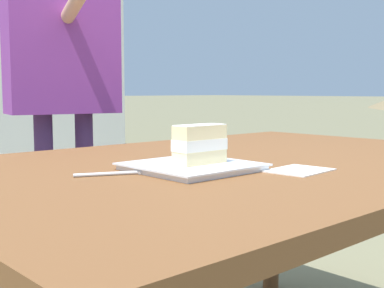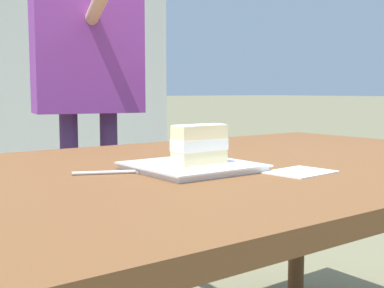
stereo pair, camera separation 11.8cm
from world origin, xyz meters
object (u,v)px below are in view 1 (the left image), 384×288
patio_table (240,186)px  dessert_fork (119,173)px  cake_slice (200,144)px  dessert_plate (192,167)px  paper_napkin (299,170)px  diner_person (62,49)px

patio_table → dessert_fork: dessert_fork is taller
cake_slice → dessert_fork: cake_slice is taller
dessert_plate → paper_napkin: bearing=134.6°
cake_slice → paper_napkin: cake_slice is taller
patio_table → dessert_fork: (0.39, -0.00, 0.08)m
patio_table → diner_person: (0.01, -0.94, 0.43)m
dessert_plate → paper_napkin: (-0.17, 0.17, -0.01)m
dessert_fork → diner_person: bearing=-112.0°
paper_napkin → dessert_plate: bearing=-45.4°
dessert_plate → diner_person: 1.08m
dessert_plate → diner_person: size_ratio=0.17×
patio_table → dessert_fork: bearing=-0.2°
dessert_fork → paper_napkin: dessert_fork is taller
dessert_plate → diner_person: bearing=-102.2°
dessert_plate → diner_person: diner_person is taller
patio_table → paper_napkin: size_ratio=10.43×
dessert_plate → dessert_fork: size_ratio=1.63×
patio_table → paper_napkin: (0.06, 0.23, 0.08)m
cake_slice → dessert_fork: (0.17, -0.07, -0.06)m
diner_person → dessert_plate: bearing=77.8°
patio_table → cake_slice: size_ratio=12.60×
dessert_fork → dessert_plate: bearing=161.0°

